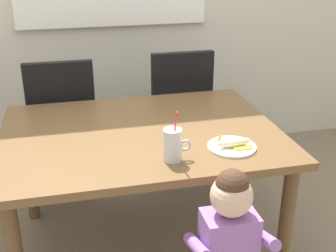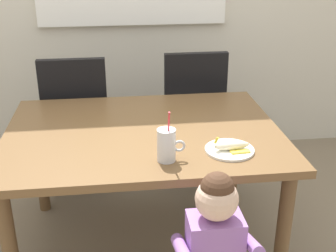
{
  "view_description": "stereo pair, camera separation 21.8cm",
  "coord_description": "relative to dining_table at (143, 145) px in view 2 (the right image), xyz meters",
  "views": [
    {
      "loc": [
        -0.34,
        -2.06,
        1.65
      ],
      "look_at": [
        0.12,
        -0.11,
        0.79
      ],
      "focal_mm": 47.18,
      "sensor_mm": 36.0,
      "label": 1
    },
    {
      "loc": [
        -0.13,
        -2.09,
        1.65
      ],
      "look_at": [
        0.12,
        -0.11,
        0.79
      ],
      "focal_mm": 47.18,
      "sensor_mm": 36.0,
      "label": 2
    }
  ],
  "objects": [
    {
      "name": "ground_plane",
      "position": [
        0.0,
        0.0,
        -0.64
      ],
      "size": [
        24.0,
        24.0,
        0.0
      ],
      "primitive_type": "plane",
      "color": "#7A6B56"
    },
    {
      "name": "snack_plate",
      "position": [
        0.38,
        -0.3,
        0.09
      ],
      "size": [
        0.23,
        0.23,
        0.01
      ],
      "primitive_type": "cylinder",
      "color": "white",
      "rests_on": "dining_table"
    },
    {
      "name": "dining_chair_right",
      "position": [
        0.4,
        0.78,
        -0.1
      ],
      "size": [
        0.44,
        0.44,
        0.96
      ],
      "rotation": [
        0.0,
        0.0,
        3.14
      ],
      "color": "black",
      "rests_on": "ground"
    },
    {
      "name": "dining_chair_left",
      "position": [
        -0.4,
        0.73,
        -0.1
      ],
      "size": [
        0.44,
        0.44,
        0.96
      ],
      "rotation": [
        0.0,
        0.0,
        3.14
      ],
      "color": "black",
      "rests_on": "ground"
    },
    {
      "name": "toddler_standing",
      "position": [
        0.23,
        -0.68,
        -0.12
      ],
      "size": [
        0.33,
        0.24,
        0.84
      ],
      "color": "#3F4760",
      "rests_on": "ground"
    },
    {
      "name": "peeled_banana",
      "position": [
        0.39,
        -0.31,
        0.12
      ],
      "size": [
        0.17,
        0.11,
        0.07
      ],
      "rotation": [
        0.0,
        0.0,
        0.07
      ],
      "color": "#F4EAC6",
      "rests_on": "snack_plate"
    },
    {
      "name": "milk_cup",
      "position": [
        0.08,
        -0.35,
        0.15
      ],
      "size": [
        0.13,
        0.09,
        0.25
      ],
      "color": "silver",
      "rests_on": "dining_table"
    },
    {
      "name": "dining_table",
      "position": [
        0.0,
        0.0,
        0.0
      ],
      "size": [
        1.42,
        1.06,
        0.73
      ],
      "color": "brown",
      "rests_on": "ground"
    }
  ]
}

